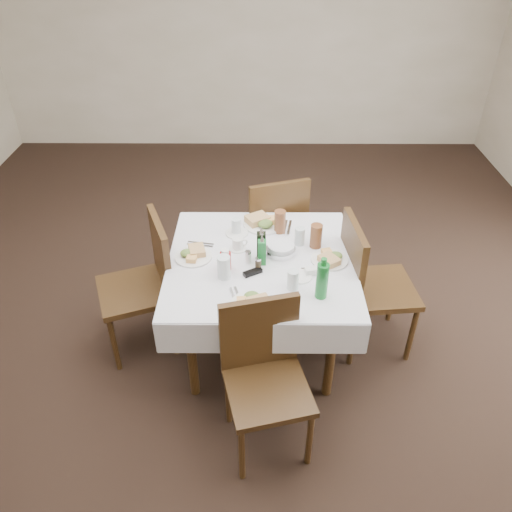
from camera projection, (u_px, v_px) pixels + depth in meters
The scene contains 33 objects.
ground_plane at pixel (239, 327), 3.76m from camera, with size 7.00×7.00×0.00m, color black.
room_shell at pixel (233, 102), 2.77m from camera, with size 6.04×7.04×2.80m.
dining_table at pixel (261, 271), 3.22m from camera, with size 1.19×1.19×0.76m.
chair_north at pixel (274, 225), 3.90m from camera, with size 0.58×0.58×0.98m.
chair_south at pixel (264, 368), 2.74m from camera, with size 0.53×0.53×0.93m.
chair_east at pixel (366, 280), 3.32m from camera, with size 0.52×0.52×1.00m.
chair_west at pixel (147, 278), 3.35m from camera, with size 0.60×0.60×0.98m.
meal_north at pixel (263, 222), 3.50m from camera, with size 0.29×0.29×0.06m.
meal_south at pixel (253, 302), 2.80m from camera, with size 0.25×0.25×0.05m.
meal_east at pixel (330, 258), 3.15m from camera, with size 0.24×0.24×0.05m.
meal_west at pixel (193, 254), 3.18m from camera, with size 0.24×0.24×0.05m.
side_plate_a at pixel (237, 233), 3.42m from camera, with size 0.16×0.16×0.01m.
side_plate_b at pixel (300, 276), 3.02m from camera, with size 0.15×0.15×0.01m.
water_n at pixel (236, 226), 3.39m from camera, with size 0.06×0.06×0.11m.
water_s at pixel (293, 280), 2.90m from camera, with size 0.07×0.07×0.13m.
water_e at pixel (300, 236), 3.28m from camera, with size 0.07×0.07×0.12m.
water_w at pixel (224, 267), 2.98m from camera, with size 0.08×0.08×0.15m.
iced_tea_a at pixel (280, 222), 3.39m from camera, with size 0.08×0.08×0.16m.
iced_tea_b at pixel (316, 236), 3.25m from camera, with size 0.08×0.08×0.16m.
bread_basket at pixel (281, 249), 3.22m from camera, with size 0.19×0.19×0.06m.
oil_cruet_dark at pixel (261, 244), 3.14m from camera, with size 0.06×0.06×0.23m.
oil_cruet_green at pixel (262, 251), 3.09m from camera, with size 0.05×0.05×0.21m.
ketchup_bottle at pixel (226, 260), 3.05m from camera, with size 0.07×0.07×0.15m.
salt_shaker at pixel (248, 257), 3.12m from camera, with size 0.04×0.04×0.08m.
pepper_shaker at pixel (258, 264), 3.06m from camera, with size 0.04×0.04×0.09m.
coffee_mug at pixel (238, 244), 3.25m from camera, with size 0.12×0.11×0.08m.
sunglasses at pixel (253, 272), 3.04m from camera, with size 0.12×0.09×0.03m.
green_bottle at pixel (322, 280), 2.81m from camera, with size 0.07×0.07×0.27m.
sugar_caddy at pixel (312, 271), 3.04m from camera, with size 0.10×0.07×0.04m.
cutlery_n at pixel (287, 227), 3.48m from camera, with size 0.07×0.19×0.01m.
cutlery_s at pixel (236, 297), 2.87m from camera, with size 0.09×0.18×0.01m.
cutlery_e at pixel (317, 269), 3.09m from camera, with size 0.20×0.08×0.01m.
cutlery_w at pixel (200, 244), 3.31m from camera, with size 0.18×0.07×0.01m.
Camera 1 is at (0.14, -2.75, 2.62)m, focal length 35.00 mm.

